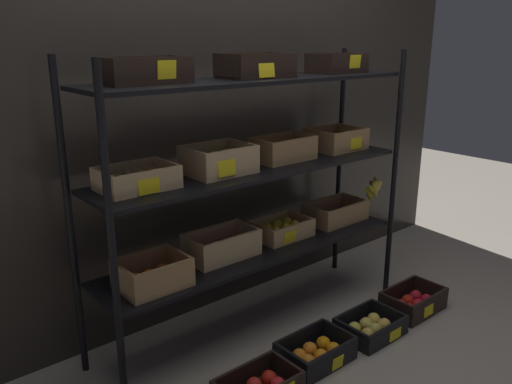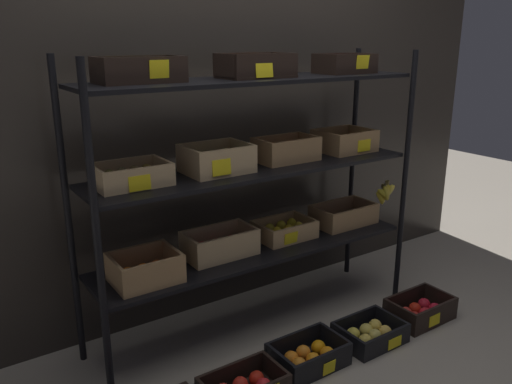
{
  "view_description": "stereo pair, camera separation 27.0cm",
  "coord_description": "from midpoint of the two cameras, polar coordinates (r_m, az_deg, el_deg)",
  "views": [
    {
      "loc": [
        -1.67,
        -1.98,
        1.56
      ],
      "look_at": [
        0.0,
        0.0,
        0.78
      ],
      "focal_mm": 36.31,
      "sensor_mm": 36.0,
      "label": 1
    },
    {
      "loc": [
        -1.45,
        -2.14,
        1.56
      ],
      "look_at": [
        0.0,
        0.0,
        0.78
      ],
      "focal_mm": 36.31,
      "sensor_mm": 36.0,
      "label": 2
    }
  ],
  "objects": [
    {
      "name": "display_rack",
      "position": [
        2.67,
        -3.04,
        2.46
      ],
      "size": [
        1.95,
        0.47,
        1.49
      ],
      "color": "black",
      "rests_on": "ground_plane"
    },
    {
      "name": "crate_ground_orange",
      "position": [
        2.7,
        3.65,
        -17.35
      ],
      "size": [
        0.36,
        0.25,
        0.12
      ],
      "color": "black",
      "rests_on": "ground_plane"
    },
    {
      "name": "crate_ground_apple_gold",
      "position": [
        2.94,
        9.85,
        -14.55
      ],
      "size": [
        0.34,
        0.26,
        0.11
      ],
      "color": "black",
      "rests_on": "ground_plane"
    },
    {
      "name": "storefront_wall",
      "position": [
        2.95,
        -7.98,
        9.94
      ],
      "size": [
        4.21,
        0.12,
        2.44
      ],
      "primitive_type": "cube",
      "color": "#2D2823",
      "rests_on": "ground_plane"
    },
    {
      "name": "ground_plane",
      "position": [
        3.02,
        -2.64,
        -14.39
      ],
      "size": [
        10.0,
        10.0,
        0.0
      ],
      "primitive_type": "plane",
      "color": "gray"
    },
    {
      "name": "crate_ground_rightmost_apple_red",
      "position": [
        3.23,
        14.6,
        -11.76
      ],
      "size": [
        0.37,
        0.24,
        0.13
      ],
      "color": "black",
      "rests_on": "ground_plane"
    }
  ]
}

